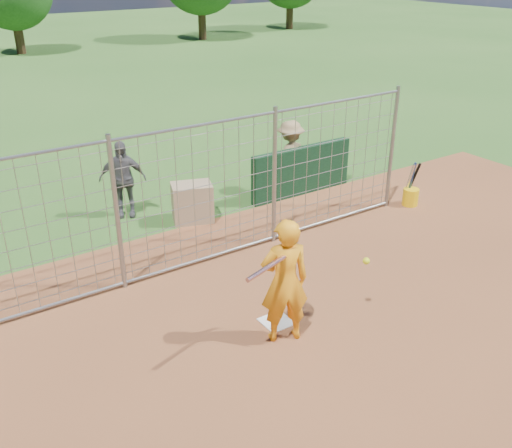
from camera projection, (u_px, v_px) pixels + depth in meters
ground at (269, 316)px, 8.66m from camera, size 100.00×100.00×0.00m
infield_dirt at (421, 443)px, 6.40m from camera, size 18.00×18.00×0.00m
home_plate at (276, 322)px, 8.51m from camera, size 0.43×0.43×0.02m
dugout_wall at (302, 171)px, 12.83m from camera, size 2.60×0.20×1.10m
batter at (285, 281)px, 7.77m from camera, size 0.79×0.65×1.87m
bystander_b at (123, 179)px, 11.63m from camera, size 1.03×0.77×1.62m
bystander_c at (290, 157)px, 12.83m from camera, size 1.10×0.67×1.66m
equipment_bin at (192, 203)px, 11.57m from camera, size 0.94×0.78×0.80m
equipment_in_play at (295, 265)px, 7.49m from camera, size 2.20×0.32×0.53m
bucket_with_bats at (411, 195)px, 12.36m from camera, size 0.34×0.37×0.97m
backstop_fence at (202, 197)px, 9.62m from camera, size 9.08×0.08×2.60m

